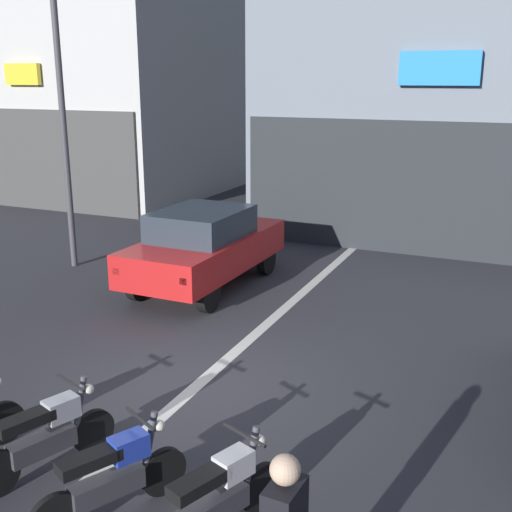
# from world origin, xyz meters

# --- Properties ---
(ground_plane) EXTENTS (120.00, 120.00, 0.00)m
(ground_plane) POSITION_xyz_m (0.00, 0.00, 0.00)
(ground_plane) COLOR #333338
(lane_centre_line) EXTENTS (0.20, 18.00, 0.01)m
(lane_centre_line) POSITION_xyz_m (0.00, 6.00, 0.00)
(lane_centre_line) COLOR silver
(lane_centre_line) RESTS_ON ground
(building_corner_left) EXTENTS (9.72, 8.23, 11.82)m
(building_corner_left) POSITION_xyz_m (-11.55, 12.94, 5.90)
(building_corner_left) COLOR silver
(building_corner_left) RESTS_ON ground
(car_red_crossing_near) EXTENTS (1.84, 4.13, 1.64)m
(car_red_crossing_near) POSITION_xyz_m (-1.96, 3.98, 0.89)
(car_red_crossing_near) COLOR black
(car_red_crossing_near) RESTS_ON ground
(street_lamp) EXTENTS (0.36, 0.36, 7.10)m
(street_lamp) POSITION_xyz_m (-5.45, 4.12, 4.30)
(street_lamp) COLOR #47474C
(street_lamp) RESTS_ON ground
(motorcycle_silver_row_left_mid) EXTENTS (0.70, 1.59, 0.98)m
(motorcycle_silver_row_left_mid) POSITION_xyz_m (-0.49, -2.36, 0.46)
(motorcycle_silver_row_left_mid) COLOR black
(motorcycle_silver_row_left_mid) RESTS_ON ground
(motorcycle_blue_row_centre) EXTENTS (0.82, 1.52, 0.98)m
(motorcycle_blue_row_centre) POSITION_xyz_m (0.60, -2.67, 0.46)
(motorcycle_blue_row_centre) COLOR black
(motorcycle_blue_row_centre) RESTS_ON ground
(motorcycle_white_row_right_mid) EXTENTS (0.72, 1.58, 0.98)m
(motorcycle_white_row_right_mid) POSITION_xyz_m (1.68, -2.54, 0.46)
(motorcycle_white_row_right_mid) COLOR black
(motorcycle_white_row_right_mid) RESTS_ON ground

